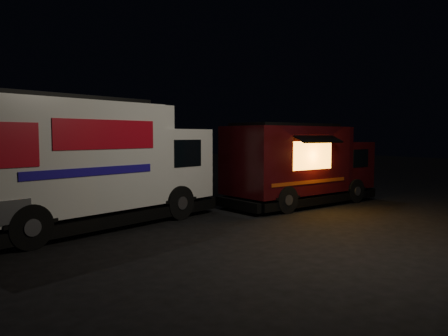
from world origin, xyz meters
TOP-DOWN VIEW (x-y plane):
  - ground at (0.00, 0.00)m, footprint 80.00×80.00m
  - white_truck at (-3.88, 2.43)m, footprint 8.14×4.49m
  - red_truck at (3.70, 1.85)m, footprint 6.42×2.64m

SIDE VIEW (x-z plane):
  - ground at x=0.00m, z-range 0.00..0.00m
  - red_truck at x=3.70m, z-range 0.00..2.93m
  - white_truck at x=-3.88m, z-range 0.00..3.50m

